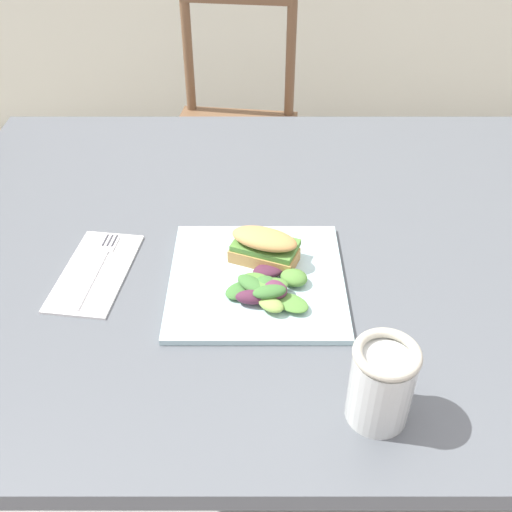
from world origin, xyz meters
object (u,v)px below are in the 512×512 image
Objects in this scene: plate_lunch at (256,279)px; mason_jar_iced_tea at (380,387)px; chair_wooden_far at (233,130)px; dining_table at (293,289)px; fork_on_napkin at (98,263)px; sandwich_half_front at (264,246)px.

plate_lunch is 0.29m from mason_jar_iced_tea.
chair_wooden_far is 7.59× the size of mason_jar_iced_tea.
mason_jar_iced_tea is (0.08, -0.36, 0.17)m from dining_table.
dining_table is at bearing 13.00° from fork_on_napkin.
plate_lunch is 0.05m from sandwich_half_front.
fork_on_napkin is 0.50m from mason_jar_iced_tea.
mason_jar_iced_tea is at bearing -80.68° from chair_wooden_far.
sandwich_half_front is at bearing 73.43° from plate_lunch.
mason_jar_iced_tea is at bearing -59.40° from plate_lunch.
fork_on_napkin is at bearing 171.23° from plate_lunch.
chair_wooden_far is at bearing 93.87° from plate_lunch.
fork_on_napkin is (-0.25, 0.04, 0.00)m from plate_lunch.
mason_jar_iced_tea reaches higher than sandwich_half_front.
chair_wooden_far is 1.14m from plate_lunch.
dining_table is at bearing 52.12° from sandwich_half_front.
mason_jar_iced_tea reaches higher than dining_table.
plate_lunch reaches higher than fork_on_napkin.
plate_lunch is (-0.07, -0.11, 0.12)m from dining_table.
chair_wooden_far reaches higher than mason_jar_iced_tea.
fork_on_napkin reaches higher than dining_table.
dining_table is 0.41m from mason_jar_iced_tea.
mason_jar_iced_tea reaches higher than plate_lunch.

